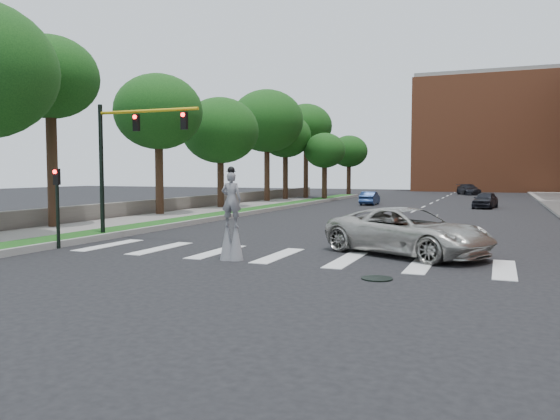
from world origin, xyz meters
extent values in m
plane|color=black|center=(0.00, 0.00, 0.00)|extent=(160.00, 160.00, 0.00)
cube|color=#144614|center=(-11.50, 20.00, 0.12)|extent=(2.00, 60.00, 0.25)
cube|color=gray|center=(-10.45, 20.00, 0.14)|extent=(0.20, 60.00, 0.28)
cube|color=slate|center=(-14.50, 10.00, 0.09)|extent=(4.00, 60.00, 0.18)
cube|color=#59534C|center=(-17.00, 22.00, 0.55)|extent=(0.50, 56.00, 1.10)
cylinder|color=black|center=(3.00, -2.00, 0.02)|extent=(0.90, 0.90, 0.04)
cube|color=#9E5331|center=(6.00, 78.00, 9.00)|extent=(26.00, 14.00, 18.00)
cylinder|color=black|center=(-11.00, 3.00, 3.10)|extent=(0.20, 0.20, 6.20)
cylinder|color=gold|center=(-8.40, 3.00, 5.80)|extent=(5.20, 0.14, 0.14)
cube|color=black|center=(-9.00, 3.00, 5.30)|extent=(0.28, 0.18, 0.75)
cylinder|color=#FF0C0C|center=(-9.00, 2.90, 5.55)|extent=(0.18, 0.06, 0.18)
cube|color=black|center=(-6.50, 3.00, 5.30)|extent=(0.28, 0.18, 0.75)
cylinder|color=#FF0C0C|center=(-6.50, 2.90, 5.55)|extent=(0.18, 0.06, 0.18)
cylinder|color=black|center=(-10.30, -0.50, 1.50)|extent=(0.14, 0.14, 3.00)
cube|color=black|center=(-10.30, -0.50, 2.90)|extent=(0.25, 0.16, 0.65)
cylinder|color=#FF0C0C|center=(-10.30, -0.60, 3.10)|extent=(0.16, 0.05, 0.16)
cylinder|color=black|center=(-2.30, -0.47, 0.58)|extent=(0.07, 0.07, 1.16)
cylinder|color=black|center=(-2.62, -0.52, 0.58)|extent=(0.07, 0.07, 1.16)
cone|color=slate|center=(-2.30, -0.47, 0.73)|extent=(0.52, 0.52, 1.45)
cone|color=slate|center=(-2.62, -0.52, 0.73)|extent=(0.52, 0.52, 1.45)
imported|color=slate|center=(-2.46, -0.50, 2.13)|extent=(0.77, 0.57, 1.94)
sphere|color=black|center=(-2.46, -0.50, 3.16)|extent=(0.26, 0.26, 0.26)
cylinder|color=black|center=(-2.46, -0.50, 3.11)|extent=(0.34, 0.34, 0.02)
cube|color=yellow|center=(-2.48, -0.36, 2.66)|extent=(0.22, 0.05, 0.10)
imported|color=#AEACA4|center=(3.11, 3.00, 0.88)|extent=(6.98, 5.47, 1.76)
imported|color=black|center=(5.12, 32.15, 0.71)|extent=(2.27, 4.36, 1.42)
imported|color=navy|center=(-5.09, 33.25, 0.63)|extent=(1.45, 3.86, 1.26)
imported|color=black|center=(2.34, 60.55, 0.73)|extent=(3.82, 5.40, 1.45)
cylinder|color=black|center=(-15.94, 5.01, 3.41)|extent=(0.56, 0.56, 6.81)
ellipsoid|color=#103611|center=(-15.94, 5.01, 8.09)|extent=(5.12, 5.12, 4.35)
cylinder|color=black|center=(-15.72, 14.53, 2.85)|extent=(0.56, 0.56, 5.71)
ellipsoid|color=#103611|center=(-15.72, 14.53, 7.23)|extent=(6.09, 6.09, 5.18)
cylinder|color=black|center=(-15.35, 22.81, 2.46)|extent=(0.56, 0.56, 4.92)
ellipsoid|color=#103611|center=(-15.35, 22.81, 6.52)|extent=(6.39, 6.39, 5.44)
cylinder|color=black|center=(-15.52, 32.96, 3.17)|extent=(0.56, 0.56, 6.35)
ellipsoid|color=#103611|center=(-15.52, 32.96, 8.17)|extent=(7.31, 7.31, 6.22)
cylinder|color=black|center=(-15.19, 43.88, 3.48)|extent=(0.56, 0.56, 6.96)
ellipsoid|color=#103611|center=(-15.19, 43.88, 8.50)|extent=(6.16, 6.16, 5.24)
cylinder|color=black|center=(-11.23, 38.60, 2.14)|extent=(0.56, 0.56, 4.29)
ellipsoid|color=#103611|center=(-11.23, 38.60, 5.39)|extent=(4.41, 4.41, 3.75)
cylinder|color=black|center=(-12.27, 52.70, 2.29)|extent=(0.56, 0.56, 4.58)
ellipsoid|color=#103611|center=(-12.27, 52.70, 5.80)|extent=(4.90, 4.90, 4.16)
cylinder|color=black|center=(-15.32, 37.56, 2.80)|extent=(0.56, 0.56, 5.60)
ellipsoid|color=#103611|center=(-15.32, 37.56, 6.99)|extent=(5.55, 5.55, 4.71)
camera|label=1|loc=(6.22, -17.48, 3.09)|focal=35.00mm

